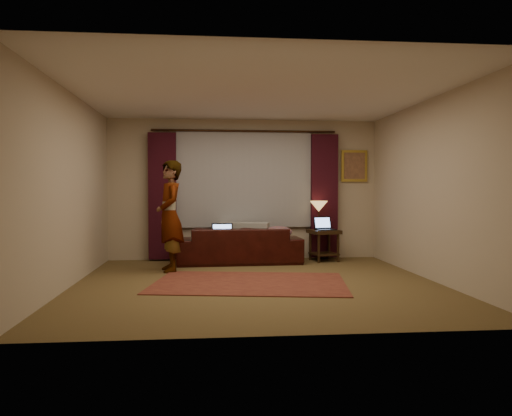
{
  "coord_description": "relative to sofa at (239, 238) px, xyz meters",
  "views": [
    {
      "loc": [
        -0.67,
        -6.81,
        1.29
      ],
      "look_at": [
        0.1,
        1.2,
        1.0
      ],
      "focal_mm": 35.0,
      "sensor_mm": 36.0,
      "label": 1
    }
  ],
  "objects": [
    {
      "name": "laptop_sofa",
      "position": [
        -0.29,
        -0.19,
        0.13
      ],
      "size": [
        0.4,
        0.43,
        0.27
      ],
      "primitive_type": null,
      "rotation": [
        0.0,
        0.0,
        0.07
      ],
      "color": "black",
      "rests_on": "sofa"
    },
    {
      "name": "wall_front",
      "position": [
        0.13,
        -4.45,
        0.86
      ],
      "size": [
        5.0,
        0.02,
        2.6
      ],
      "primitive_type": "cube",
      "color": "#C0B095",
      "rests_on": "ground"
    },
    {
      "name": "area_rug",
      "position": [
        0.03,
        -1.94,
        -0.43
      ],
      "size": [
        2.87,
        2.15,
        0.01
      ],
      "primitive_type": "cube",
      "rotation": [
        0.0,
        0.0,
        -0.16
      ],
      "color": "brown",
      "rests_on": "floor"
    },
    {
      "name": "laptop_table",
      "position": [
        1.57,
        0.03,
        0.25
      ],
      "size": [
        0.41,
        0.43,
        0.24
      ],
      "primitive_type": null,
      "rotation": [
        0.0,
        0.0,
        0.24
      ],
      "color": "black",
      "rests_on": "end_table"
    },
    {
      "name": "curtain_rod",
      "position": [
        0.13,
        0.44,
        1.94
      ],
      "size": [
        0.04,
        0.04,
        3.4
      ],
      "primitive_type": "cylinder",
      "color": "black",
      "rests_on": "wall_back"
    },
    {
      "name": "wall_left",
      "position": [
        -2.37,
        -1.95,
        0.86
      ],
      "size": [
        0.02,
        5.0,
        2.6
      ],
      "primitive_type": "cube",
      "color": "#C0B095",
      "rests_on": "ground"
    },
    {
      "name": "throw_blanket",
      "position": [
        0.09,
        0.19,
        0.45
      ],
      "size": [
        0.98,
        0.58,
        0.11
      ],
      "primitive_type": "cube",
      "rotation": [
        0.0,
        0.0,
        -0.24
      ],
      "color": "#9C9C96",
      "rests_on": "sofa"
    },
    {
      "name": "floor",
      "position": [
        0.13,
        -1.95,
        -0.45
      ],
      "size": [
        5.0,
        5.0,
        0.01
      ],
      "primitive_type": "cube",
      "color": "brown",
      "rests_on": "ground"
    },
    {
      "name": "drape_right",
      "position": [
        1.63,
        0.44,
        0.74
      ],
      "size": [
        0.5,
        0.14,
        2.3
      ],
      "primitive_type": "cube",
      "color": "black",
      "rests_on": "floor"
    },
    {
      "name": "picture_frame",
      "position": [
        2.23,
        0.52,
        1.31
      ],
      "size": [
        0.5,
        0.04,
        0.6
      ],
      "primitive_type": "cube",
      "color": "gold",
      "rests_on": "wall_back"
    },
    {
      "name": "person",
      "position": [
        -1.14,
        -0.8,
        0.44
      ],
      "size": [
        0.63,
        0.63,
        1.76
      ],
      "primitive_type": "imported",
      "rotation": [
        0.0,
        0.0,
        -1.33
      ],
      "color": "#9C9C96",
      "rests_on": "floor"
    },
    {
      "name": "sheer_curtain",
      "position": [
        0.13,
        0.49,
        1.06
      ],
      "size": [
        2.5,
        0.05,
        1.8
      ],
      "primitive_type": "cube",
      "color": "#95969C",
      "rests_on": "wall_back"
    },
    {
      "name": "sofa",
      "position": [
        0.0,
        0.0,
        0.0
      ],
      "size": [
        2.22,
        1.03,
        0.88
      ],
      "primitive_type": "imported",
      "rotation": [
        0.0,
        0.0,
        3.18
      ],
      "color": "black",
      "rests_on": "floor"
    },
    {
      "name": "clothing_pile",
      "position": [
        0.68,
        -0.14,
        0.1
      ],
      "size": [
        0.51,
        0.4,
        0.21
      ],
      "primitive_type": "ellipsoid",
      "rotation": [
        0.0,
        0.0,
        -0.04
      ],
      "color": "#7D515A",
      "rests_on": "sofa"
    },
    {
      "name": "tiffany_lamp",
      "position": [
        1.48,
        0.21,
        0.39
      ],
      "size": [
        0.39,
        0.39,
        0.52
      ],
      "primitive_type": null,
      "rotation": [
        0.0,
        0.0,
        0.21
      ],
      "color": "olive",
      "rests_on": "end_table"
    },
    {
      "name": "wall_back",
      "position": [
        0.13,
        0.55,
        0.86
      ],
      "size": [
        5.0,
        0.02,
        2.6
      ],
      "primitive_type": "cube",
      "color": "#C0B095",
      "rests_on": "ground"
    },
    {
      "name": "end_table",
      "position": [
        1.55,
        0.09,
        -0.16
      ],
      "size": [
        0.58,
        0.58,
        0.57
      ],
      "primitive_type": "cube",
      "rotation": [
        0.0,
        0.0,
        0.21
      ],
      "color": "black",
      "rests_on": "floor"
    },
    {
      "name": "drape_left",
      "position": [
        -1.37,
        0.44,
        0.74
      ],
      "size": [
        0.5,
        0.14,
        2.3
      ],
      "primitive_type": "cube",
      "color": "black",
      "rests_on": "floor"
    },
    {
      "name": "wall_right",
      "position": [
        2.63,
        -1.95,
        0.86
      ],
      "size": [
        0.02,
        5.0,
        2.6
      ],
      "primitive_type": "cube",
      "color": "#C0B095",
      "rests_on": "ground"
    },
    {
      "name": "ceiling",
      "position": [
        0.13,
        -1.95,
        2.16
      ],
      "size": [
        5.0,
        5.0,
        0.02
      ],
      "primitive_type": "cube",
      "color": "silver",
      "rests_on": "ground"
    }
  ]
}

